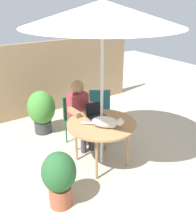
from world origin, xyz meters
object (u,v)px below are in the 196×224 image
(cat, at_px, (107,122))
(potted_plant_near_fence, at_px, (59,177))
(potted_plant_by_chair, at_px, (42,110))
(chair_empty, at_px, (100,110))
(person_seated, at_px, (80,111))
(patio_table, at_px, (102,126))
(chair_occupied, at_px, (76,116))
(patio_umbrella, at_px, (102,13))
(laptop, at_px, (96,113))

(cat, relative_size, potted_plant_near_fence, 0.65)
(potted_plant_by_chair, bearing_deg, chair_empty, -40.01)
(chair_empty, relative_size, cat, 1.76)
(cat, bearing_deg, person_seated, 88.53)
(patio_table, bearing_deg, chair_occupied, 90.00)
(cat, bearing_deg, patio_umbrella, 82.43)
(chair_empty, distance_m, person_seated, 0.57)
(laptop, height_order, cat, laptop)
(chair_occupied, distance_m, potted_plant_near_fence, 1.61)
(person_seated, relative_size, potted_plant_near_fence, 1.57)
(chair_occupied, relative_size, potted_plant_by_chair, 1.03)
(potted_plant_near_fence, bearing_deg, patio_table, 24.93)
(chair_empty, bearing_deg, potted_plant_by_chair, 139.99)
(potted_plant_near_fence, distance_m, potted_plant_by_chair, 2.10)
(patio_umbrella, xyz_separation_m, person_seated, (0.00, 0.66, -1.62))
(cat, bearing_deg, laptop, 78.55)
(cat, bearing_deg, patio_table, 82.43)
(person_seated, xyz_separation_m, laptop, (0.06, -0.40, 0.10))
(patio_table, xyz_separation_m, cat, (-0.02, -0.16, 0.14))
(patio_umbrella, xyz_separation_m, laptop, (0.06, 0.26, -1.53))
(chair_empty, distance_m, potted_plant_by_chair, 1.16)
(chair_empty, xyz_separation_m, person_seated, (-0.53, -0.15, 0.17))
(chair_occupied, relative_size, cat, 1.76)
(potted_plant_near_fence, relative_size, potted_plant_by_chair, 0.90)
(chair_occupied, height_order, cat, cat)
(patio_umbrella, distance_m, person_seated, 1.75)
(patio_umbrella, bearing_deg, chair_occupied, 90.00)
(chair_empty, xyz_separation_m, potted_plant_near_fence, (-1.51, -1.26, -0.09))
(patio_table, xyz_separation_m, potted_plant_by_chair, (-0.36, 1.55, -0.20))
(laptop, height_order, potted_plant_by_chair, laptop)
(chair_empty, height_order, person_seated, person_seated)
(chair_occupied, bearing_deg, laptop, -83.55)
(person_seated, relative_size, laptop, 3.83)
(chair_empty, xyz_separation_m, potted_plant_by_chair, (-0.89, 0.75, -0.05))
(laptop, bearing_deg, person_seated, 98.98)
(patio_table, distance_m, potted_plant_by_chair, 1.60)
(chair_occupied, distance_m, chair_empty, 0.53)
(potted_plant_near_fence, bearing_deg, person_seated, 48.59)
(chair_empty, xyz_separation_m, cat, (-0.55, -0.96, 0.28))
(chair_empty, height_order, cat, cat)
(patio_table, distance_m, chair_occupied, 0.83)
(person_seated, height_order, potted_plant_by_chair, person_seated)
(chair_occupied, bearing_deg, person_seated, -90.00)
(patio_umbrella, xyz_separation_m, potted_plant_near_fence, (-0.98, -0.46, -1.88))
(patio_umbrella, relative_size, cat, 4.85)
(patio_umbrella, distance_m, potted_plant_by_chair, 2.43)
(chair_occupied, bearing_deg, patio_umbrella, -90.00)
(chair_occupied, bearing_deg, potted_plant_near_fence, -127.67)
(patio_umbrella, xyz_separation_m, potted_plant_by_chair, (-0.36, 1.55, -1.85))
(patio_umbrella, relative_size, chair_empty, 2.75)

